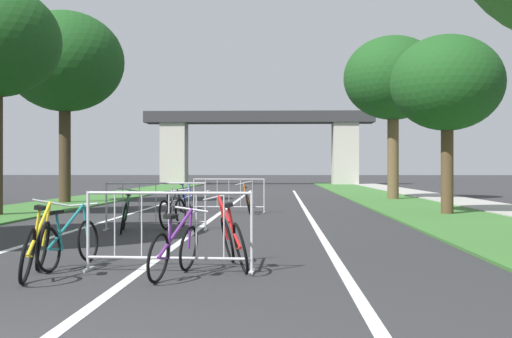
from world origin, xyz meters
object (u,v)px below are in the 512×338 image
at_px(crowd_barrier_nearest, 169,232).
at_px(bicycle_green_5, 125,215).
at_px(tree_right_oak_near, 447,84).
at_px(bicycle_yellow_0, 36,248).
at_px(bicycle_purple_2, 175,249).
at_px(bicycle_red_7, 233,240).
at_px(bicycle_black_6, 173,212).
at_px(bicycle_orange_1, 248,202).
at_px(bicycle_blue_3, 187,201).
at_px(crowd_barrier_second, 156,207).
at_px(crowd_barrier_third, 229,196).
at_px(tree_left_oak_mid, 65,62).
at_px(tree_right_cypress_far, 393,79).
at_px(bicycle_teal_4, 69,242).

bearing_deg(crowd_barrier_nearest, bicycle_green_5, 108.50).
xyz_separation_m(tree_right_oak_near, crowd_barrier_nearest, (-6.30, -11.16, -3.31)).
height_order(bicycle_yellow_0, bicycle_purple_2, bicycle_yellow_0).
height_order(bicycle_yellow_0, bicycle_red_7, bicycle_red_7).
relative_size(bicycle_green_5, bicycle_red_7, 0.93).
height_order(tree_right_oak_near, bicycle_black_6, tree_right_oak_near).
xyz_separation_m(crowd_barrier_nearest, bicycle_purple_2, (0.14, -0.44, -0.17)).
relative_size(bicycle_orange_1, bicycle_blue_3, 1.02).
xyz_separation_m(bicycle_purple_2, bicycle_blue_3, (-1.63, 12.93, 0.01)).
xyz_separation_m(bicycle_green_5, bicycle_red_7, (2.65, -5.16, 0.01)).
relative_size(crowd_barrier_second, bicycle_purple_2, 1.43).
xyz_separation_m(crowd_barrier_nearest, bicycle_black_6, (-0.98, 6.55, -0.15)).
bearing_deg(bicycle_blue_3, bicycle_purple_2, -73.81).
bearing_deg(crowd_barrier_nearest, bicycle_black_6, 98.55).
bearing_deg(bicycle_black_6, tree_right_oak_near, 44.40).
bearing_deg(crowd_barrier_third, bicycle_yellow_0, -96.45).
distance_m(crowd_barrier_second, bicycle_green_5, 0.79).
xyz_separation_m(bicycle_orange_1, bicycle_purple_2, (-0.34, -12.04, -0.01)).
height_order(tree_left_oak_mid, bicycle_black_6, tree_left_oak_mid).
xyz_separation_m(bicycle_blue_3, bicycle_green_5, (-0.35, -6.99, 0.02)).
bearing_deg(tree_right_oak_near, bicycle_black_6, -147.65).
xyz_separation_m(tree_left_oak_mid, crowd_barrier_nearest, (6.99, -17.58, -5.01)).
relative_size(bicycle_orange_1, bicycle_green_5, 1.01).
height_order(tree_left_oak_mid, bicycle_red_7, tree_left_oak_mid).
xyz_separation_m(bicycle_purple_2, bicycle_green_5, (-1.98, 5.94, 0.03)).
height_order(tree_right_cypress_far, bicycle_yellow_0, tree_right_cypress_far).
bearing_deg(bicycle_green_5, bicycle_orange_1, 59.08).
relative_size(tree_right_cypress_far, bicycle_green_5, 4.34).
bearing_deg(bicycle_purple_2, bicycle_green_5, 121.63).
xyz_separation_m(crowd_barrier_third, bicycle_purple_2, (0.27, -12.51, -0.17)).
relative_size(crowd_barrier_nearest, crowd_barrier_third, 1.00).
bearing_deg(bicycle_orange_1, crowd_barrier_second, 71.05).
distance_m(tree_left_oak_mid, bicycle_orange_1, 10.88).
distance_m(crowd_barrier_nearest, crowd_barrier_third, 12.06).
relative_size(tree_right_cypress_far, bicycle_orange_1, 4.29).
distance_m(crowd_barrier_nearest, bicycle_green_5, 5.80).
relative_size(tree_left_oak_mid, bicycle_red_7, 4.27).
xyz_separation_m(crowd_barrier_nearest, crowd_barrier_third, (-0.13, 12.06, 0.00)).
xyz_separation_m(bicycle_blue_3, bicycle_red_7, (2.30, -12.16, 0.03)).
bearing_deg(tree_right_cypress_far, tree_right_oak_near, -90.32).
relative_size(crowd_barrier_nearest, bicycle_black_6, 1.38).
relative_size(bicycle_blue_3, bicycle_red_7, 0.93).
xyz_separation_m(bicycle_purple_2, bicycle_teal_4, (-1.59, 0.84, 0.00)).
height_order(tree_right_oak_near, bicycle_yellow_0, tree_right_oak_near).
relative_size(tree_right_cypress_far, crowd_barrier_nearest, 3.16).
bearing_deg(crowd_barrier_nearest, bicycle_teal_4, 164.60).
height_order(crowd_barrier_nearest, crowd_barrier_third, same).
relative_size(tree_left_oak_mid, bicycle_teal_4, 4.48).
bearing_deg(bicycle_red_7, crowd_barrier_nearest, -170.96).
distance_m(crowd_barrier_second, bicycle_yellow_0, 6.60).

